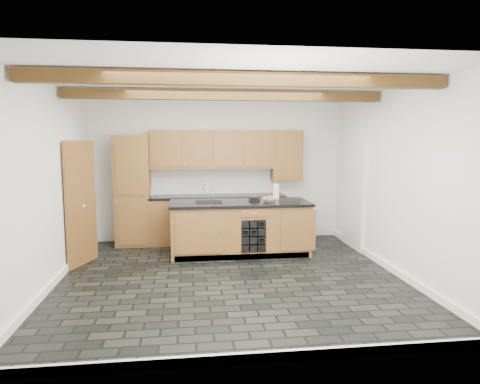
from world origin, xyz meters
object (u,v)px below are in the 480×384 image
Objects in this scene: kitchen_scale at (254,199)px; paper_towel at (276,192)px; island at (240,228)px; fruit_bowl at (270,200)px.

paper_towel reaches higher than kitchen_scale.
kitchen_scale reaches higher than island.
paper_towel is (0.70, 0.25, 0.61)m from island.
fruit_bowl is (0.26, -0.09, 0.00)m from kitchen_scale.
island is at bearing -160.00° from paper_towel.
paper_towel is (0.17, 0.28, 0.11)m from fruit_bowl.
paper_towel is at bearing 58.70° from fruit_bowl.
island is 11.37× the size of kitchen_scale.
kitchen_scale is 0.48m from paper_towel.
fruit_bowl reaches higher than kitchen_scale.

